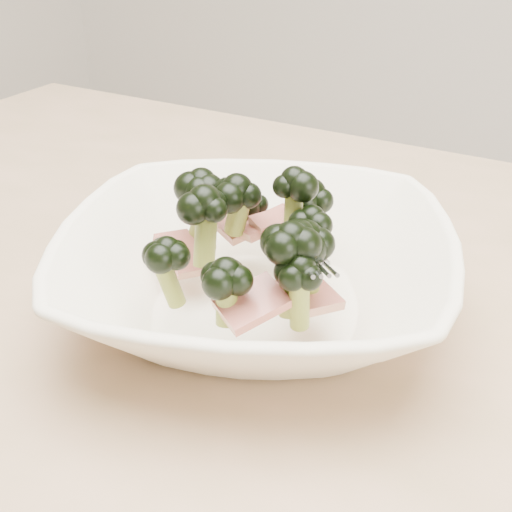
# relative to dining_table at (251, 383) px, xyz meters

# --- Properties ---
(dining_table) EXTENTS (1.20, 0.80, 0.75)m
(dining_table) POSITION_rel_dining_table_xyz_m (0.00, 0.00, 0.00)
(dining_table) COLOR tan
(dining_table) RESTS_ON ground
(broccoli_dish) EXTENTS (0.39, 0.39, 0.12)m
(broccoli_dish) POSITION_rel_dining_table_xyz_m (0.02, -0.03, 0.14)
(broccoli_dish) COLOR white
(broccoli_dish) RESTS_ON dining_table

